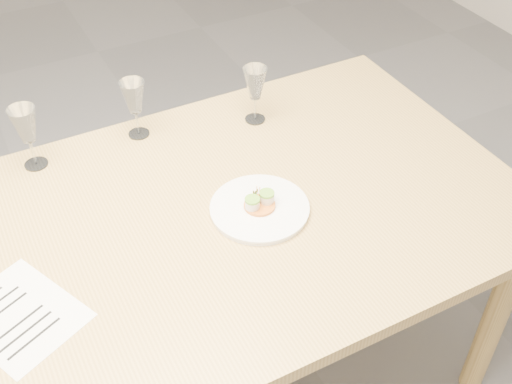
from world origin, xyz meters
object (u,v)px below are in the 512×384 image
wine_glass_2 (134,99)px  wine_glass_3 (255,85)px  dinner_plate (260,208)px  wine_glass_1 (25,127)px  dining_table (73,284)px  recipe_sheet (19,315)px

wine_glass_2 → wine_glass_3: 0.36m
wine_glass_2 → wine_glass_3: wine_glass_2 is taller
dinner_plate → wine_glass_3: wine_glass_3 is taller
wine_glass_1 → wine_glass_2: (0.31, 0.00, -0.01)m
dinner_plate → wine_glass_3: (0.18, 0.37, 0.11)m
dining_table → wine_glass_2: size_ratio=13.30×
wine_glass_1 → wine_glass_2: wine_glass_1 is taller
wine_glass_1 → wine_glass_2: size_ratio=1.04×
dining_table → wine_glass_2: wine_glass_2 is taller
dining_table → wine_glass_2: bearing=51.8°
dining_table → wine_glass_3: (0.67, 0.33, 0.19)m
dining_table → wine_glass_3: 0.77m
dining_table → dinner_plate: size_ratio=9.28×
recipe_sheet → wine_glass_2: size_ratio=1.86×
dining_table → wine_glass_2: 0.57m
dinner_plate → wine_glass_2: bearing=109.3°
recipe_sheet → wine_glass_1: 0.55m
recipe_sheet → wine_glass_3: bearing=3.0°
wine_glass_3 → wine_glass_2: bearing=164.7°
recipe_sheet → wine_glass_3: (0.81, 0.42, 0.12)m
dinner_plate → wine_glass_2: 0.51m
dining_table → wine_glass_3: wine_glass_3 is taller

